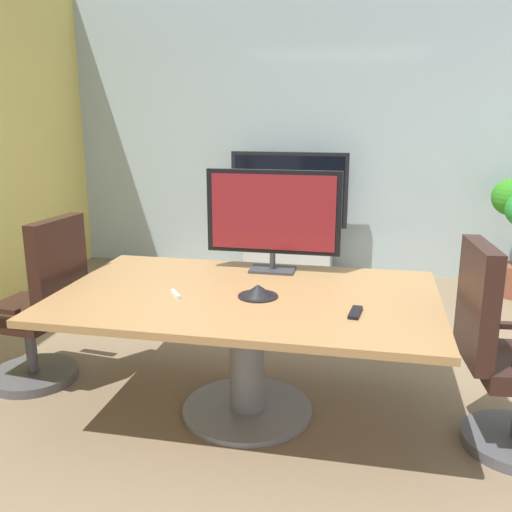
# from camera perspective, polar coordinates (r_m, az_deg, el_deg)

# --- Properties ---
(ground_plane) EXTENTS (7.22, 7.22, 0.00)m
(ground_plane) POSITION_cam_1_polar(r_m,az_deg,el_deg) (3.47, 0.67, -15.16)
(ground_plane) COLOR #7A664C
(wall_back_glass_partition) EXTENTS (5.49, 0.10, 2.99)m
(wall_back_glass_partition) POSITION_cam_1_polar(r_m,az_deg,el_deg) (6.10, 6.50, 12.38)
(wall_back_glass_partition) COLOR #9EB2B7
(wall_back_glass_partition) RESTS_ON ground
(conference_table) EXTENTS (2.10, 1.30, 0.73)m
(conference_table) POSITION_cam_1_polar(r_m,az_deg,el_deg) (3.19, -0.92, -6.57)
(conference_table) COLOR olive
(conference_table) RESTS_ON ground
(office_chair_left) EXTENTS (0.62, 0.60, 1.09)m
(office_chair_left) POSITION_cam_1_polar(r_m,az_deg,el_deg) (3.84, -21.01, -5.66)
(office_chair_left) COLOR #4C4C51
(office_chair_left) RESTS_ON ground
(office_chair_right) EXTENTS (0.61, 0.59, 1.09)m
(office_chair_right) POSITION_cam_1_polar(r_m,az_deg,el_deg) (3.18, 23.99, -10.17)
(office_chair_right) COLOR #4C4C51
(office_chair_right) RESTS_ON ground
(tv_monitor) EXTENTS (0.84, 0.18, 0.64)m
(tv_monitor) POSITION_cam_1_polar(r_m,az_deg,el_deg) (3.49, 1.75, 4.19)
(tv_monitor) COLOR #333338
(tv_monitor) RESTS_ON conference_table
(wall_display_unit) EXTENTS (1.20, 0.36, 1.31)m
(wall_display_unit) POSITION_cam_1_polar(r_m,az_deg,el_deg) (5.91, 3.32, 2.06)
(wall_display_unit) COLOR #B7BABC
(wall_display_unit) RESTS_ON ground
(conference_phone) EXTENTS (0.22, 0.22, 0.07)m
(conference_phone) POSITION_cam_1_polar(r_m,az_deg,el_deg) (3.07, 0.20, -3.60)
(conference_phone) COLOR black
(conference_phone) RESTS_ON conference_table
(remote_control) EXTENTS (0.07, 0.17, 0.02)m
(remote_control) POSITION_cam_1_polar(r_m,az_deg,el_deg) (2.86, 10.02, -5.65)
(remote_control) COLOR black
(remote_control) RESTS_ON conference_table
(whiteboard_marker) EXTENTS (0.09, 0.12, 0.02)m
(whiteboard_marker) POSITION_cam_1_polar(r_m,az_deg,el_deg) (3.12, -8.15, -3.84)
(whiteboard_marker) COLOR silver
(whiteboard_marker) RESTS_ON conference_table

